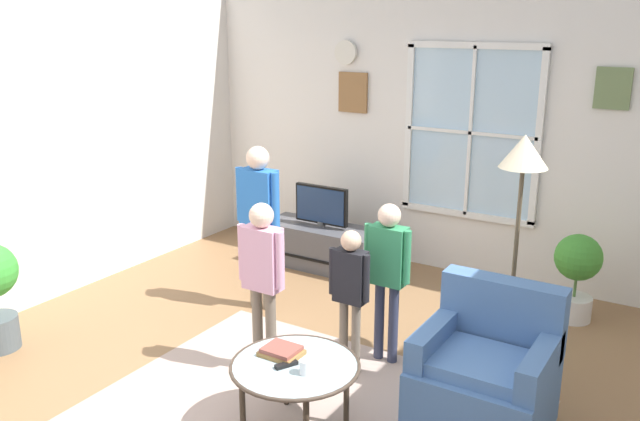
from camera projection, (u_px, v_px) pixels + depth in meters
ground_plane at (251, 418)px, 4.19m from camera, size 5.85×6.75×0.02m
back_wall at (450, 120)px, 6.32m from camera, size 5.25×0.17×2.96m
area_rug at (308, 413)px, 4.22m from camera, size 2.65×1.98×0.01m
tv_stand at (321, 246)px, 6.67m from camera, size 1.19×0.48×0.42m
television at (321, 205)px, 6.55m from camera, size 0.57×0.08×0.41m
armchair at (485, 377)px, 4.02m from camera, size 0.76×0.74×0.87m
coffee_table at (295, 369)px, 3.91m from camera, size 0.77×0.77×0.46m
book_stack at (281, 351)px, 4.00m from camera, size 0.24×0.19×0.05m
cup at (306, 367)px, 3.79m from camera, size 0.07×0.07×0.09m
remote_near_books at (286, 365)px, 3.88m from camera, size 0.10×0.14×0.02m
person_green_shirt at (388, 265)px, 4.68m from camera, size 0.36×0.16×1.18m
person_pink_shirt at (263, 268)px, 4.54m from camera, size 0.37×0.17×1.23m
person_blue_shirt at (259, 209)px, 5.54m from camera, size 0.42×0.19×1.41m
person_black_shirt at (350, 284)px, 4.57m from camera, size 0.31×0.14×1.04m
potted_plant_by_window at (577, 270)px, 5.43m from camera, size 0.38×0.38×0.73m
floor_lamp at (522, 176)px, 4.38m from camera, size 0.32×0.32×1.69m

